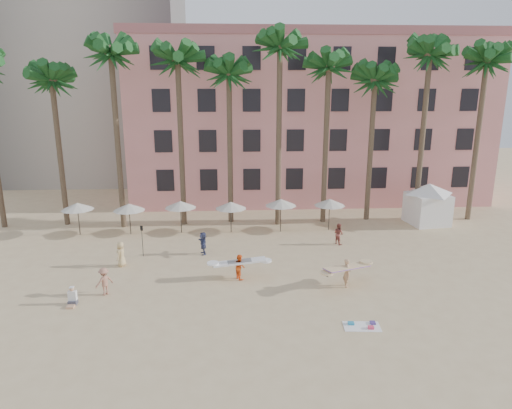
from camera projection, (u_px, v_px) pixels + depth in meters
The scene contains 11 objects.
ground at pixel (251, 303), 24.91m from camera, with size 120.00×120.00×0.00m, color #D1B789.
pink_hotel at pixel (305, 119), 48.35m from camera, with size 35.00×14.00×16.00m, color pink.
palm_row at pixel (248, 66), 36.10m from camera, with size 44.40×5.40×16.30m.
umbrella_row at pixel (206, 205), 36.21m from camera, with size 22.50×2.70×2.73m.
cabana at pixel (428, 200), 38.68m from camera, with size 5.08×5.08×3.50m.
beach_towel at pixel (363, 326), 22.53m from camera, with size 1.88×1.16×0.14m.
carrier_yellow at pixel (347, 271), 26.75m from camera, with size 3.09×2.18×1.75m.
carrier_white at pixel (240, 265), 27.88m from camera, with size 3.28×1.00×1.56m.
beachgoers at pixel (195, 252), 30.25m from camera, with size 16.27×8.69×1.67m.
paddle at pixel (142, 237), 31.36m from camera, with size 0.18×0.04×2.23m.
seated_man at pixel (72, 299), 24.67m from camera, with size 0.45×0.78×1.01m.
Camera 1 is at (-1.01, -22.68, 11.59)m, focal length 32.00 mm.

